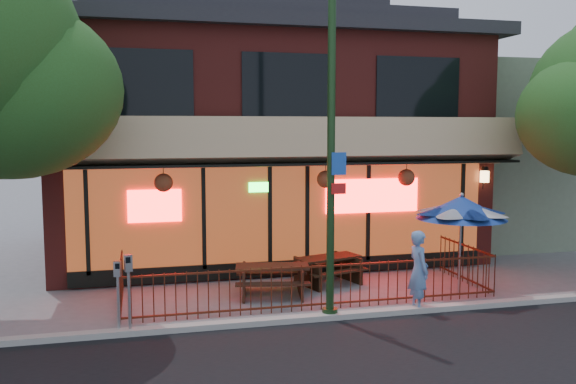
# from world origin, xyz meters

# --- Properties ---
(ground) EXTENTS (80.00, 80.00, 0.00)m
(ground) POSITION_xyz_m (0.00, 0.00, 0.00)
(ground) COLOR gray
(ground) RESTS_ON ground
(curb) EXTENTS (80.00, 0.25, 0.12)m
(curb) POSITION_xyz_m (0.00, -0.50, 0.06)
(curb) COLOR #999993
(curb) RESTS_ON ground
(restaurant_building) EXTENTS (12.96, 9.49, 8.05)m
(restaurant_building) POSITION_xyz_m (0.00, 7.11, 4.13)
(restaurant_building) COLOR maroon
(restaurant_building) RESTS_ON ground
(neighbor_building) EXTENTS (6.00, 7.00, 6.00)m
(neighbor_building) POSITION_xyz_m (9.00, 7.70, 3.00)
(neighbor_building) COLOR gray
(neighbor_building) RESTS_ON ground
(patio_fence) EXTENTS (8.44, 2.62, 1.00)m
(patio_fence) POSITION_xyz_m (0.00, 0.50, 0.63)
(patio_fence) COLOR #471C0F
(patio_fence) RESTS_ON ground
(street_light) EXTENTS (0.43, 0.32, 7.00)m
(street_light) POSITION_xyz_m (0.00, -0.40, 3.15)
(street_light) COLOR #173317
(street_light) RESTS_ON ground
(picnic_table_left) EXTENTS (1.91, 1.59, 0.73)m
(picnic_table_left) POSITION_xyz_m (-0.80, 1.50, 0.48)
(picnic_table_left) COLOR #371F14
(picnic_table_left) RESTS_ON ground
(picnic_table_right) EXTENTS (1.91, 1.66, 0.69)m
(picnic_table_right) POSITION_xyz_m (0.80, 2.25, 0.46)
(picnic_table_right) COLOR black
(picnic_table_right) RESTS_ON ground
(patio_umbrella) EXTENTS (2.10, 2.10, 2.40)m
(patio_umbrella) POSITION_xyz_m (3.58, 0.70, 2.05)
(patio_umbrella) COLOR gray
(patio_umbrella) RESTS_ON ground
(pedestrian) EXTENTS (0.42, 0.64, 1.74)m
(pedestrian) POSITION_xyz_m (2.00, -0.35, 0.87)
(pedestrian) COLOR #5C83B9
(pedestrian) RESTS_ON ground
(parking_meter_near) EXTENTS (0.16, 0.15, 1.55)m
(parking_meter_near) POSITION_xyz_m (-4.00, -0.48, 1.05)
(parking_meter_near) COLOR gray
(parking_meter_near) RESTS_ON ground
(parking_meter_far) EXTENTS (0.15, 0.13, 1.42)m
(parking_meter_far) POSITION_xyz_m (-4.20, -0.40, 0.96)
(parking_meter_far) COLOR #999CA1
(parking_meter_far) RESTS_ON ground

